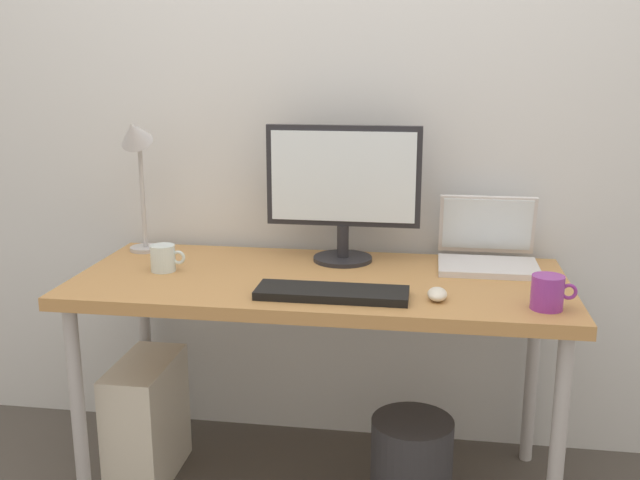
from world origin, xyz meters
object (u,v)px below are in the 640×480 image
Objects in this scene: laptop at (488,249)px; keyboard at (332,293)px; desk at (320,296)px; desk_lamp at (136,154)px; mouse at (437,294)px; monitor at (343,185)px; computer_tower at (147,420)px; glass_cup at (164,258)px; coffee_mug at (548,292)px; wastebasket at (411,463)px.

keyboard is at bearing -138.69° from laptop.
desk_lamp is at bearing 163.40° from desk.
desk is 0.41m from mouse.
computer_tower is at bearing -159.67° from monitor.
laptop is at bearing 0.88° from desk_lamp.
keyboard is (0.02, -0.39, -0.25)m from monitor.
desk_lamp reaches higher than mouse.
monitor is 4.48× the size of glass_cup.
laptop is 0.62m from keyboard.
desk_lamp reaches higher than coffee_mug.
glass_cup is (-1.04, -0.23, -0.01)m from laptop.
computer_tower is (-1.12, -0.26, -0.58)m from laptop.
desk is 17.11× the size of mouse.
glass_cup is at bearing -178.90° from desk.
desk is 0.81m from desk_lamp.
laptop is at bearing 22.38° from desk.
desk reaches higher than wastebasket.
computer_tower is (-0.64, -0.24, -0.78)m from monitor.
desk_lamp is at bearing 163.08° from coffee_mug.
glass_cup is (-0.57, 0.18, 0.03)m from keyboard.
wastebasket is (0.90, -0.04, -0.06)m from computer_tower.
computer_tower is (-0.59, -0.04, -0.46)m from desk.
mouse reaches higher than desk.
coffee_mug is at bearing -17.25° from desk.
monitor reaches higher than keyboard.
monitor is at bearing 146.65° from coffee_mug.
monitor is (0.05, 0.20, 0.32)m from desk.
coffee_mug is at bearing -6.38° from mouse.
coffee_mug is at bearing -1.39° from keyboard.
computer_tower is (-0.95, 0.13, -0.54)m from mouse.
keyboard reaches higher than computer_tower.
monitor is at bearing 133.28° from wastebasket.
desk is 3.15× the size of desk_lamp.
mouse is 1.10m from computer_tower.
desk_lamp reaches higher than keyboard.
computer_tower is at bearing 177.55° from wastebasket.
glass_cup reaches higher than desk.
computer_tower is 0.90m from wastebasket.
keyboard reaches higher than wastebasket.
mouse is at bearing -10.52° from glass_cup.
desk_lamp is at bearing 160.22° from mouse.
mouse is at bearing 3.58° from keyboard.
coffee_mug is 1.19m from glass_cup.
keyboard is 0.30m from mouse.
mouse is 0.30× the size of wastebasket.
mouse is (0.32, -0.37, -0.24)m from monitor.
mouse is 0.30m from coffee_mug.
desk is 3.67× the size of computer_tower.
desk is at bearing -16.60° from desk_lamp.
monitor is 0.77m from coffee_mug.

